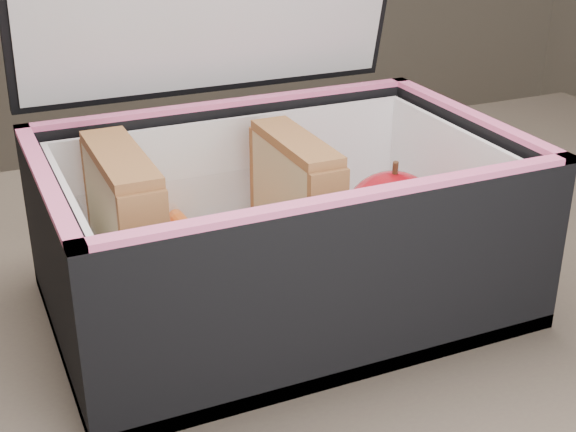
{
  "coord_description": "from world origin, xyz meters",
  "views": [
    {
      "loc": [
        -0.19,
        -0.43,
        1.05
      ],
      "look_at": [
        0.03,
        0.05,
        0.81
      ],
      "focal_mm": 50.0,
      "sensor_mm": 36.0,
      "label": 1
    }
  ],
  "objects": [
    {
      "name": "lunch_bag",
      "position": [
        0.02,
        0.04,
        0.82
      ],
      "size": [
        0.32,
        0.26,
        0.32
      ],
      "color": "black",
      "rests_on": "kitchen_table"
    },
    {
      "name": "plastic_tub",
      "position": [
        -0.03,
        0.04,
        0.8
      ],
      "size": [
        0.17,
        0.12,
        0.07
      ],
      "primitive_type": null,
      "color": "white",
      "rests_on": "lunch_bag"
    },
    {
      "name": "sandwich_left",
      "position": [
        -0.09,
        0.04,
        0.83
      ],
      "size": [
        0.03,
        0.11,
        0.12
      ],
      "color": "tan",
      "rests_on": "plastic_tub"
    },
    {
      "name": "sandwich_right",
      "position": [
        0.03,
        0.04,
        0.82
      ],
      "size": [
        0.03,
        0.1,
        0.11
      ],
      "color": "tan",
      "rests_on": "plastic_tub"
    },
    {
      "name": "carrot_sticks",
      "position": [
        -0.04,
        0.04,
        0.78
      ],
      "size": [
        0.06,
        0.16,
        0.03
      ],
      "color": "#F35814",
      "rests_on": "plastic_tub"
    },
    {
      "name": "paper_napkin",
      "position": [
        0.11,
        0.04,
        0.77
      ],
      "size": [
        0.09,
        0.1,
        0.01
      ],
      "primitive_type": "cube",
      "rotation": [
        0.0,
        0.0,
        -0.38
      ],
      "color": "white",
      "rests_on": "lunch_bag"
    },
    {
      "name": "red_apple",
      "position": [
        0.11,
        0.03,
        0.81
      ],
      "size": [
        0.1,
        0.1,
        0.08
      ],
      "rotation": [
        0.0,
        0.0,
        -0.41
      ],
      "color": "maroon",
      "rests_on": "paper_napkin"
    }
  ]
}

